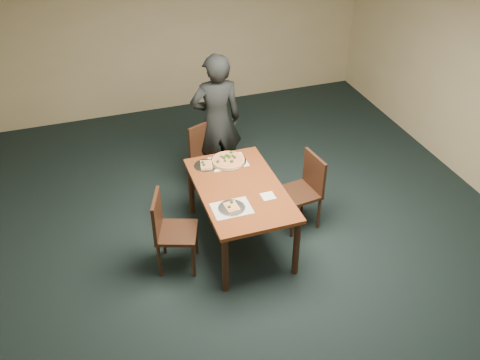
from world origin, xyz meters
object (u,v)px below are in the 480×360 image
object	(u,v)px
dining_table	(240,194)
slice_plate_far	(206,165)
chair_left	(169,228)
diner	(216,121)
slice_plate_near	(232,207)
chair_right	(305,187)
pizza_pan	(228,160)
chair_far	(208,154)

from	to	relation	value
dining_table	slice_plate_far	world-z (taller)	slice_plate_far
chair_left	diner	distance (m)	1.74
slice_plate_near	slice_plate_far	world-z (taller)	same
slice_plate_near	slice_plate_far	bearing A→B (deg)	92.23
chair_right	slice_plate_far	world-z (taller)	chair_right
chair_left	slice_plate_far	xyz separation A→B (m)	(0.60, 0.67, 0.25)
dining_table	pizza_pan	bearing A→B (deg)	86.13
dining_table	chair_left	distance (m)	0.86
diner	slice_plate_far	size ratio (longest dim) A/B	6.37
slice_plate_near	slice_plate_far	distance (m)	0.85
chair_far	slice_plate_near	bearing A→B (deg)	-118.98
pizza_pan	slice_plate_near	world-z (taller)	pizza_pan
slice_plate_far	slice_plate_near	bearing A→B (deg)	-87.77
chair_far	pizza_pan	xyz separation A→B (m)	(0.08, -0.59, 0.26)
chair_left	slice_plate_far	size ratio (longest dim) A/B	3.25
dining_table	slice_plate_near	distance (m)	0.39
dining_table	chair_left	size ratio (longest dim) A/B	1.65
slice_plate_near	diner	bearing A→B (deg)	78.80
dining_table	slice_plate_far	bearing A→B (deg)	113.62
chair_left	slice_plate_near	xyz separation A→B (m)	(0.64, -0.18, 0.25)
chair_right	pizza_pan	distance (m)	0.95
slice_plate_far	chair_far	bearing A→B (deg)	72.42
chair_right	pizza_pan	xyz separation A→B (m)	(-0.79, 0.45, 0.26)
slice_plate_far	chair_left	bearing A→B (deg)	-132.05
diner	slice_plate_far	distance (m)	0.83
pizza_pan	chair_far	bearing A→B (deg)	97.68
chair_far	chair_right	size ratio (longest dim) A/B	1.00
diner	slice_plate_near	size ratio (longest dim) A/B	6.37
chair_far	chair_left	xyz separation A→B (m)	(-0.79, -1.26, 0.00)
dining_table	diner	xyz separation A→B (m)	(0.12, 1.27, 0.23)
slice_plate_near	slice_plate_far	xyz separation A→B (m)	(-0.03, 0.85, -0.00)
chair_left	pizza_pan	bearing A→B (deg)	-33.06
dining_table	pizza_pan	world-z (taller)	pizza_pan
dining_table	chair_left	xyz separation A→B (m)	(-0.83, -0.14, -0.14)
chair_far	pizza_pan	size ratio (longest dim) A/B	2.18
chair_right	slice_plate_near	world-z (taller)	chair_right
chair_left	pizza_pan	distance (m)	1.13
dining_table	pizza_pan	xyz separation A→B (m)	(0.04, 0.53, 0.12)
dining_table	chair_far	size ratio (longest dim) A/B	1.65
chair_far	slice_plate_near	distance (m)	1.47
dining_table	diner	distance (m)	1.30
slice_plate_far	diner	bearing A→B (deg)	64.91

